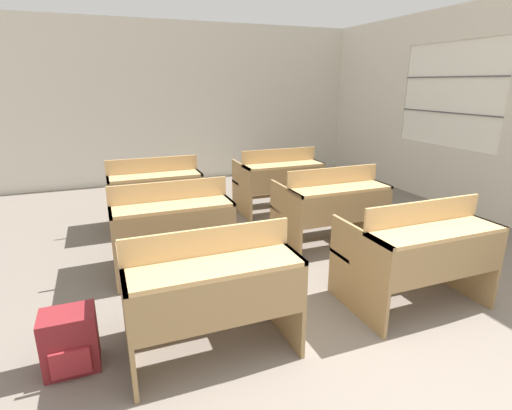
# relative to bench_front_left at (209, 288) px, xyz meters

# --- Properties ---
(wall_back) EXTENTS (6.51, 0.06, 2.72)m
(wall_back) POSITION_rel_bench_front_left_xyz_m (0.87, 4.96, 0.91)
(wall_back) COLOR beige
(wall_back) RESTS_ON ground_plane
(wall_right_with_window) EXTENTS (0.06, 6.09, 2.72)m
(wall_right_with_window) POSITION_rel_bench_front_left_xyz_m (4.10, 1.85, 0.88)
(wall_right_with_window) COLOR beige
(wall_right_with_window) RESTS_ON ground_plane
(bench_front_left) EXTENTS (1.07, 0.74, 0.87)m
(bench_front_left) POSITION_rel_bench_front_left_xyz_m (0.00, 0.00, 0.00)
(bench_front_left) COLOR olive
(bench_front_left) RESTS_ON ground_plane
(bench_front_right) EXTENTS (1.07, 0.74, 0.87)m
(bench_front_right) POSITION_rel_bench_front_left_xyz_m (1.67, -0.03, 0.00)
(bench_front_right) COLOR olive
(bench_front_right) RESTS_ON ground_plane
(bench_second_left) EXTENTS (1.07, 0.74, 0.87)m
(bench_second_left) POSITION_rel_bench_front_left_xyz_m (-0.02, 1.30, 0.00)
(bench_second_left) COLOR #96774D
(bench_second_left) RESTS_ON ground_plane
(bench_second_right) EXTENTS (1.07, 0.74, 0.87)m
(bench_second_right) POSITION_rel_bench_front_left_xyz_m (1.69, 1.28, 0.00)
(bench_second_right) COLOR #94754B
(bench_second_right) RESTS_ON ground_plane
(bench_third_left) EXTENTS (1.07, 0.74, 0.87)m
(bench_third_left) POSITION_rel_bench_front_left_xyz_m (0.00, 2.56, 0.00)
(bench_third_left) COLOR #97784E
(bench_third_left) RESTS_ON ground_plane
(bench_third_right) EXTENTS (1.07, 0.74, 0.87)m
(bench_third_right) POSITION_rel_bench_front_left_xyz_m (1.67, 2.60, 0.00)
(bench_third_right) COLOR #95764C
(bench_third_right) RESTS_ON ground_plane
(schoolbag) EXTENTS (0.32, 0.26, 0.39)m
(schoolbag) POSITION_rel_bench_front_left_xyz_m (-0.86, 0.13, -0.26)
(schoolbag) COLOR maroon
(schoolbag) RESTS_ON ground_plane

